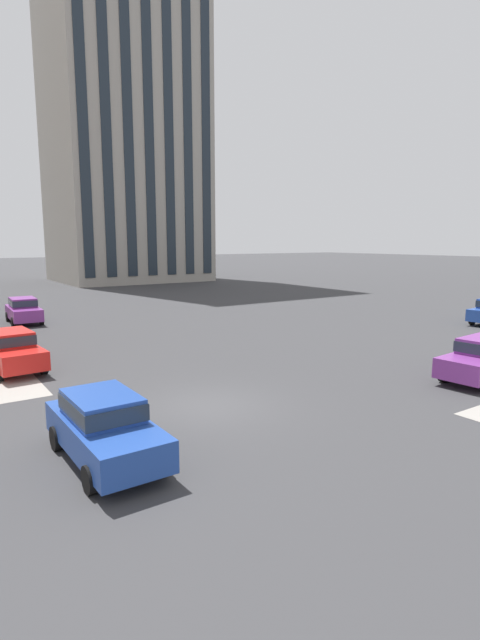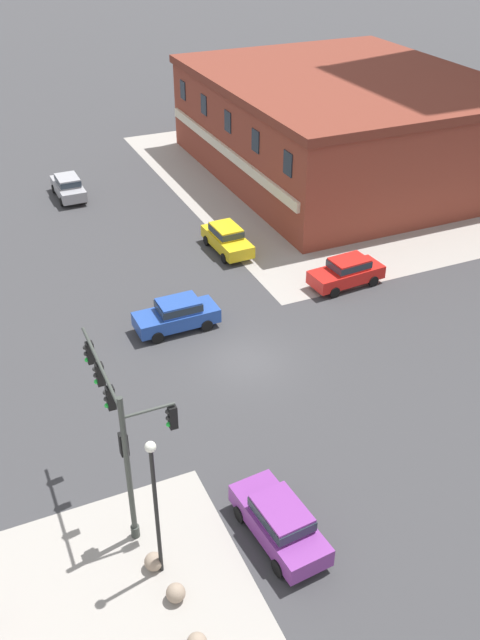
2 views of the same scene
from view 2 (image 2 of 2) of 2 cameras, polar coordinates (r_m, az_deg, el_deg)
The scene contains 12 objects.
ground_plane at distance 34.62m, azimuth 0.51°, elevation -3.38°, with size 320.00×320.00×0.00m, color #38383A.
sidewalk_far_corner at distance 59.00m, azimuth 10.45°, elevation 11.95°, with size 32.00×32.00×0.02m, color gray.
traffic_signal_main at distance 24.70m, azimuth -9.67°, elevation -8.45°, with size 5.37×2.09×6.45m.
bollard_sphere_curb_a at distance 25.70m, azimuth -7.06°, elevation -18.98°, with size 0.66×0.66×0.66m, color gray.
bollard_sphere_curb_b at distance 24.86m, azimuth -5.27°, elevation -21.31°, with size 0.66×0.66×0.66m, color gray.
street_lamp_corner_near at distance 23.09m, azimuth -6.96°, elevation -14.01°, with size 0.36×0.36×5.93m.
car_main_northbound_near at distance 44.47m, azimuth -1.08°, elevation 6.73°, with size 4.46×2.01×1.68m.
car_main_southbound_near at distance 53.90m, azimuth -13.85°, elevation 10.57°, with size 4.42×1.94×1.68m.
car_main_southbound_far at distance 25.94m, azimuth 3.27°, elevation -16.03°, with size 4.54×2.18×1.68m.
car_cross_westbound at distance 41.04m, azimuth 8.73°, elevation 3.97°, with size 2.14×4.52×1.68m.
car_cross_far at distance 36.71m, azimuth -5.16°, elevation 0.52°, with size 1.94×4.42×1.68m.
storefront_block_near_corner at distance 57.33m, azimuth 8.42°, elevation 15.52°, with size 24.22×20.02×7.53m.
Camera 2 is at (25.44, -11.63, 20.39)m, focal length 39.20 mm.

